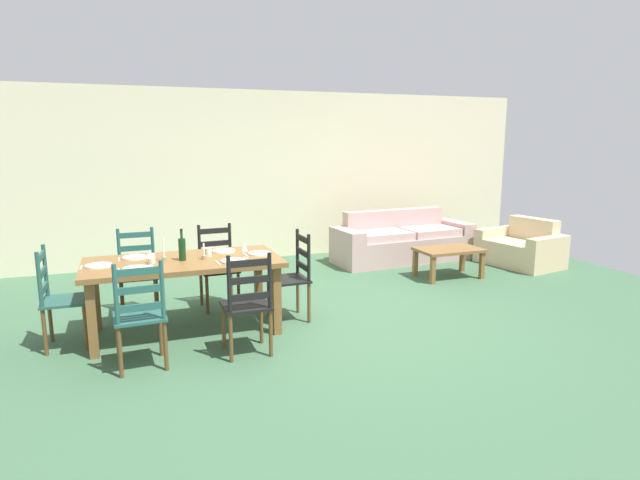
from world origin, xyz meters
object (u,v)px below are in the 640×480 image
Objects in this scene: dining_chair_near_right at (247,304)px; dining_chair_head_east at (293,276)px; dining_chair_near_left at (140,315)px; dining_chair_far_left at (138,272)px; coffee_cup_secondary at (152,259)px; coffee_table at (449,253)px; wine_glass_near_left at (150,255)px; dining_chair_head_west at (59,298)px; armchair_upholstered at (523,249)px; wine_glass_near_right at (244,248)px; coffee_cup_primary at (208,252)px; dining_chair_far_right at (218,266)px; couch at (401,242)px; dining_table at (184,268)px; wine_bottle at (182,249)px.

dining_chair_head_east is (0.68, 0.79, 0.00)m from dining_chair_near_right.
dining_chair_near_left and dining_chair_head_east have the same top height.
dining_chair_far_left is 0.87m from coffee_cup_secondary.
coffee_cup_secondary is 0.10× the size of coffee_table.
wine_glass_near_left is 0.18× the size of coffee_table.
armchair_upholstered is (6.42, 1.17, -0.23)m from dining_chair_head_west.
wine_glass_near_right reaches higher than coffee_cup_primary.
dining_chair_far_right reaches higher than coffee_cup_primary.
coffee_cup_primary is at bearing 11.58° from coffee_cup_secondary.
coffee_cup_secondary is 4.54m from couch.
wine_glass_near_left and wine_glass_near_right have the same top height.
armchair_upholstered is at bearing 9.68° from coffee_table.
wine_glass_near_left is 4.62m from couch.
coffee_cup_primary is 0.04× the size of couch.
dining_table is 1.16m from dining_chair_head_west.
wine_bottle is 1.96× the size of wine_glass_near_left.
couch is at bearing 35.27° from dining_chair_near_left.
dining_chair_near_left is 6.06m from armchair_upholstered.
wine_glass_near_right is (-0.55, -0.14, 0.38)m from dining_chair_head_east.
dining_chair_near_left reaches higher than couch.
dining_table is 4.25m from couch.
couch is (3.66, 2.13, -0.37)m from dining_table.
dining_chair_far_left is at bearing -177.98° from coffee_table.
dining_chair_far_left is 0.88m from dining_chair_far_right.
dining_table is 1.98× the size of dining_chair_near_left.
dining_chair_far_left is (-0.42, 0.77, -0.19)m from dining_table.
coffee_table is (4.19, 1.69, -0.12)m from dining_chair_near_left.
wine_glass_near_left is 0.13× the size of armchair_upholstered.
coffee_table is at bearing 3.23° from dining_chair_far_right.
dining_chair_near_right is 0.41× the size of couch.
dining_chair_far_left reaches higher than coffee_cup_primary.
coffee_cup_secondary is at bearing -166.74° from coffee_table.
dining_chair_near_right is 5.96× the size of wine_glass_near_right.
wine_bottle is at bearing 3.82° from coffee_cup_secondary.
dining_chair_near_right is 10.67× the size of coffee_cup_primary.
dining_chair_near_right is 1.79m from dining_chair_head_west.
dining_chair_near_left is 0.96m from wine_bottle.
dining_chair_near_left is 3.04× the size of wine_bottle.
wine_glass_near_right is at bearing 31.27° from dining_chair_near_left.
coffee_cup_primary is at bearing 3.00° from dining_chair_head_west.
dining_chair_far_right is 10.67× the size of coffee_cup_secondary.
dining_chair_near_right and dining_chair_head_east have the same top height.
wine_bottle reaches higher than couch.
coffee_cup_secondary is at bearing -178.66° from dining_chair_head_east.
dining_chair_far_left reaches higher than coffee_table.
dining_table is 1.98× the size of dining_chair_far_right.
dining_chair_far_right is 0.41× the size of couch.
couch is 1.81× the size of armchair_upholstered.
dining_chair_head_east is 0.75× the size of armchair_upholstered.
wine_glass_near_left is 0.14m from coffee_cup_secondary.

